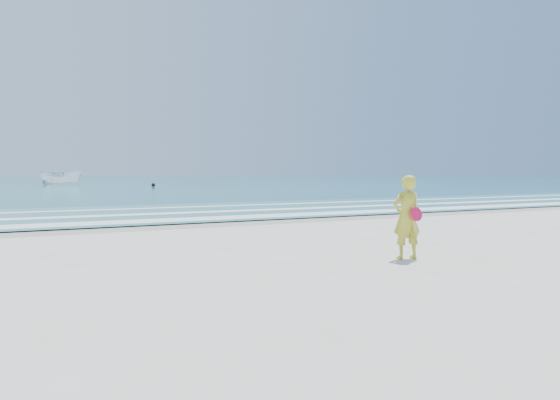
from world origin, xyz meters
name	(u,v)px	position (x,y,z in m)	size (l,w,h in m)	color
ground	(393,265)	(0.00, 0.00, 0.00)	(400.00, 400.00, 0.00)	silver
wet_sand	(213,223)	(0.00, 9.00, 0.00)	(400.00, 2.40, 0.00)	#B2A893
ocean	(28,180)	(0.00, 105.00, 0.02)	(400.00, 190.00, 0.04)	#19727F
shallow	(168,212)	(0.00, 14.00, 0.04)	(400.00, 10.00, 0.01)	#59B7AD
foam_near	(199,219)	(0.00, 10.30, 0.05)	(400.00, 1.40, 0.01)	white
foam_mid	(174,213)	(0.00, 13.20, 0.05)	(400.00, 0.90, 0.01)	white
foam_far	(152,208)	(0.00, 16.50, 0.05)	(400.00, 0.60, 0.01)	white
boat	(62,177)	(1.68, 65.86, 1.04)	(1.95, 5.19, 2.01)	white
buoy	(153,185)	(9.32, 51.09, 0.25)	(0.41, 0.41, 0.41)	black
woman	(407,217)	(0.70, 0.44, 0.81)	(0.64, 0.46, 1.62)	gold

